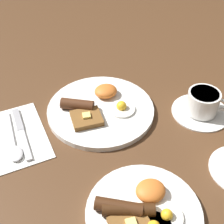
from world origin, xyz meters
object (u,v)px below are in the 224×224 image
Objects in this scene: breakfast_plate_near at (100,109)px; knife at (21,130)px; spoon at (14,148)px; teacup_near at (202,105)px; breakfast_plate_far at (142,212)px.

breakfast_plate_near reaches higher than knife.
knife is at bearing 157.75° from spoon.
teacup_near is at bearing 158.45° from breakfast_plate_near.
breakfast_plate_far is at bearing 38.78° from spoon.
spoon is at bearing 14.17° from breakfast_plate_near.
spoon is at bearing -50.94° from breakfast_plate_far.
breakfast_plate_far reaches higher than spoon.
breakfast_plate_near is at bearing 103.89° from spoon.
breakfast_plate_far is 0.34m from spoon.
teacup_near reaches higher than breakfast_plate_near.
breakfast_plate_near is at bearing 88.31° from knife.
breakfast_plate_near is 1.24× the size of breakfast_plate_far.
breakfast_plate_far reaches higher than knife.
spoon is (0.21, -0.26, -0.00)m from breakfast_plate_far.
breakfast_plate_far is 1.22× the size of knife.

